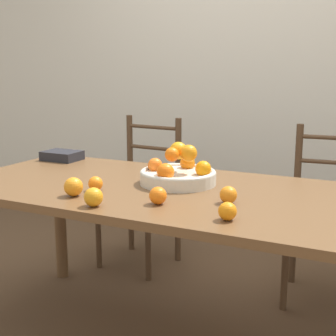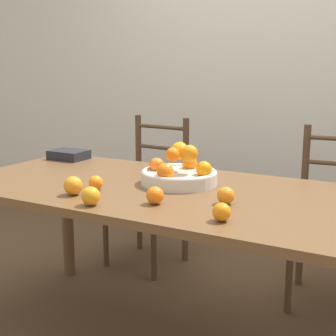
# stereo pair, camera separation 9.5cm
# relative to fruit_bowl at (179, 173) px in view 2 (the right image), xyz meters

# --- Properties ---
(wall_back) EXTENTS (8.00, 0.06, 2.60)m
(wall_back) POSITION_rel_fruit_bowl_xyz_m (-0.06, 1.44, 0.50)
(wall_back) COLOR silver
(wall_back) RESTS_ON ground_plane
(dining_table) EXTENTS (1.88, 0.91, 0.75)m
(dining_table) POSITION_rel_fruit_bowl_xyz_m (-0.06, -0.09, -0.14)
(dining_table) COLOR brown
(dining_table) RESTS_ON ground_plane
(fruit_bowl) EXTENTS (0.34, 0.34, 0.19)m
(fruit_bowl) POSITION_rel_fruit_bowl_xyz_m (0.00, 0.00, 0.00)
(fruit_bowl) COLOR beige
(fruit_bowl) RESTS_ON dining_table
(orange_loose_0) EXTENTS (0.06, 0.06, 0.06)m
(orange_loose_0) POSITION_rel_fruit_bowl_xyz_m (-0.26, -0.26, -0.02)
(orange_loose_0) COLOR orange
(orange_loose_0) RESTS_ON dining_table
(orange_loose_1) EXTENTS (0.07, 0.07, 0.07)m
(orange_loose_1) POSITION_rel_fruit_bowl_xyz_m (-0.14, -0.46, -0.01)
(orange_loose_1) COLOR orange
(orange_loose_1) RESTS_ON dining_table
(orange_loose_2) EXTENTS (0.08, 0.08, 0.08)m
(orange_loose_2) POSITION_rel_fruit_bowl_xyz_m (-0.29, -0.38, -0.01)
(orange_loose_2) COLOR orange
(orange_loose_2) RESTS_ON dining_table
(orange_loose_3) EXTENTS (0.07, 0.07, 0.07)m
(orange_loose_3) POSITION_rel_fruit_bowl_xyz_m (0.07, -0.33, -0.02)
(orange_loose_3) COLOR orange
(orange_loose_3) RESTS_ON dining_table
(orange_loose_4) EXTENTS (0.06, 0.06, 0.06)m
(orange_loose_4) POSITION_rel_fruit_bowl_xyz_m (0.37, -0.40, -0.02)
(orange_loose_4) COLOR orange
(orange_loose_4) RESTS_ON dining_table
(orange_loose_5) EXTENTS (0.07, 0.07, 0.07)m
(orange_loose_5) POSITION_rel_fruit_bowl_xyz_m (0.30, -0.20, -0.02)
(orange_loose_5) COLOR orange
(orange_loose_5) RESTS_ON dining_table
(chair_left) EXTENTS (0.45, 0.43, 0.95)m
(chair_left) POSITION_rel_fruit_bowl_xyz_m (-0.58, 0.70, -0.33)
(chair_left) COLOR #513823
(chair_left) RESTS_ON ground_plane
(chair_right) EXTENTS (0.45, 0.43, 0.95)m
(chair_right) POSITION_rel_fruit_bowl_xyz_m (0.58, 0.70, -0.33)
(chair_right) COLOR #513823
(chair_right) RESTS_ON ground_plane
(book_stack) EXTENTS (0.21, 0.15, 0.05)m
(book_stack) POSITION_rel_fruit_bowl_xyz_m (-0.83, 0.23, -0.03)
(book_stack) COLOR #232328
(book_stack) RESTS_ON dining_table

